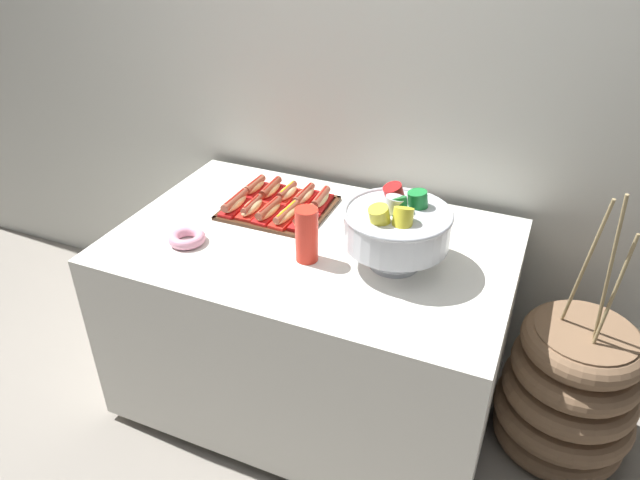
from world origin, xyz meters
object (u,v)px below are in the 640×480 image
object	(u,v)px
serving_tray	(279,208)
hot_dog_4	(304,218)
hot_dog_0	(235,203)
hot_dog_7	(287,193)
hot_dog_8	(304,197)
buffet_table	(314,318)
punch_bowl	(397,226)
hot_dog_9	(321,200)
floor_vase	(569,390)
hot_dog_1	(252,208)
donut	(187,238)
hot_dog_3	(286,215)
cup_stack	(307,235)
hot_dog_5	(255,187)
hot_dog_6	(271,190)
hot_dog_2	(269,211)

from	to	relation	value
serving_tray	hot_dog_4	bearing A→B (deg)	-28.17
hot_dog_0	hot_dog_7	xyz separation A→B (m)	(0.15, 0.17, -0.00)
hot_dog_4	hot_dog_8	distance (m)	0.18
buffet_table	hot_dog_4	xyz separation A→B (m)	(-0.07, 0.07, 0.41)
punch_bowl	serving_tray	bearing A→B (deg)	160.16
hot_dog_8	buffet_table	bearing A→B (deg)	-58.24
hot_dog_7	hot_dog_9	distance (m)	0.15
floor_vase	hot_dog_9	xyz separation A→B (m)	(-1.06, 0.10, 0.55)
hot_dog_1	donut	distance (m)	0.30
hot_dog_4	punch_bowl	bearing A→B (deg)	-16.37
hot_dog_3	cup_stack	bearing A→B (deg)	-48.83
serving_tray	punch_bowl	distance (m)	0.60
hot_dog_5	hot_dog_6	xyz separation A→B (m)	(0.07, 0.00, 0.00)
hot_dog_0	hot_dog_5	distance (m)	0.17
punch_bowl	donut	size ratio (longest dim) A/B	2.68
donut	hot_dog_0	bearing A→B (deg)	80.71
hot_dog_4	donut	size ratio (longest dim) A/B	1.14
hot_dog_8	punch_bowl	size ratio (longest dim) A/B	0.49
donut	hot_dog_5	bearing A→B (deg)	84.41
hot_dog_0	hot_dog_9	size ratio (longest dim) A/B	1.07
hot_dog_0	hot_dog_4	size ratio (longest dim) A/B	1.12
serving_tray	hot_dog_4	distance (m)	0.17
hot_dog_3	hot_dog_7	world-z (taller)	hot_dog_7
hot_dog_6	donut	size ratio (longest dim) A/B	1.26
hot_dog_7	hot_dog_9	size ratio (longest dim) A/B	0.94
floor_vase	hot_dog_0	bearing A→B (deg)	-176.92
hot_dog_3	hot_dog_6	distance (m)	0.22
hot_dog_6	cup_stack	bearing A→B (deg)	-48.05
hot_dog_4	hot_dog_9	xyz separation A→B (m)	(-0.00, 0.16, -0.00)
hot_dog_0	hot_dog_8	size ratio (longest dim) A/B	0.97
hot_dog_9	punch_bowl	distance (m)	0.50
hot_dog_1	hot_dog_4	distance (m)	0.23
hot_dog_0	punch_bowl	distance (m)	0.71
buffet_table	punch_bowl	size ratio (longest dim) A/B	3.99
buffet_table	hot_dog_4	distance (m)	0.42
serving_tray	hot_dog_7	bearing A→B (deg)	90.64
hot_dog_7	donut	size ratio (longest dim) A/B	1.13
hot_dog_0	hot_dog_9	bearing A→B (deg)	29.45
serving_tray	buffet_table	bearing A→B (deg)	-34.98
serving_tray	punch_bowl	bearing A→B (deg)	-19.84
hot_dog_3	hot_dog_5	bearing A→B (deg)	144.39
hot_dog_0	hot_dog_5	size ratio (longest dim) A/B	1.13
hot_dog_0	hot_dog_3	bearing A→B (deg)	0.64
hot_dog_4	hot_dog_7	xyz separation A→B (m)	(-0.15, 0.16, -0.00)
serving_tray	donut	xyz separation A→B (m)	(-0.19, -0.36, 0.01)
hot_dog_3	hot_dog_2	bearing A→B (deg)	-179.36
hot_dog_8	hot_dog_1	bearing A→B (deg)	-131.63
hot_dog_9	cup_stack	bearing A→B (deg)	-74.03
serving_tray	hot_dog_0	world-z (taller)	hot_dog_0
hot_dog_2	hot_dog_1	bearing A→B (deg)	-179.36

